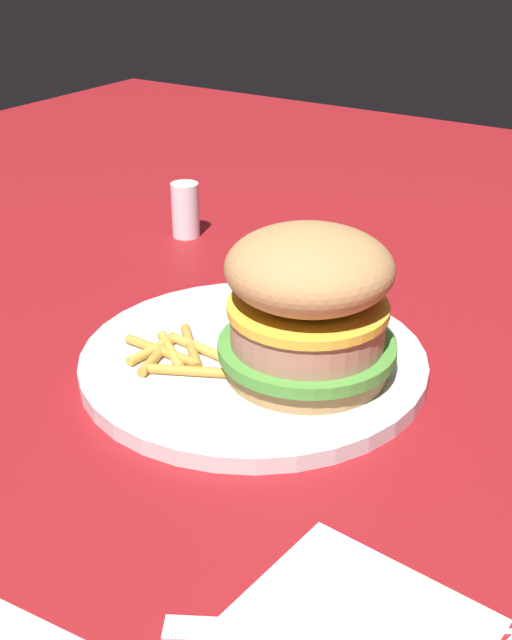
{
  "coord_description": "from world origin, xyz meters",
  "views": [
    {
      "loc": [
        0.28,
        -0.43,
        0.3
      ],
      "look_at": [
        0.0,
        -0.0,
        0.04
      ],
      "focal_mm": 45.58,
      "sensor_mm": 36.0,
      "label": 1
    }
  ],
  "objects_px": {
    "plate": "(256,365)",
    "napkin": "(350,636)",
    "fork": "(354,632)",
    "sandwich": "(311,301)",
    "salt_shaker": "(185,210)",
    "fries_pile": "(176,354)"
  },
  "relations": [
    {
      "from": "fork",
      "to": "salt_shaker",
      "type": "relative_size",
      "value": 2.89
    },
    {
      "from": "sandwich",
      "to": "salt_shaker",
      "type": "distance_m",
      "value": 0.31
    },
    {
      "from": "fork",
      "to": "salt_shaker",
      "type": "distance_m",
      "value": 0.52
    },
    {
      "from": "sandwich",
      "to": "napkin",
      "type": "xyz_separation_m",
      "value": [
        0.13,
        -0.18,
        -0.06
      ]
    },
    {
      "from": "salt_shaker",
      "to": "plate",
      "type": "bearing_deg",
      "value": -42.41
    },
    {
      "from": "napkin",
      "to": "fork",
      "type": "relative_size",
      "value": 0.69
    },
    {
      "from": "fries_pile",
      "to": "salt_shaker",
      "type": "xyz_separation_m",
      "value": [
        -0.16,
        0.22,
        0.01
      ]
    },
    {
      "from": "fork",
      "to": "plate",
      "type": "bearing_deg",
      "value": 133.58
    },
    {
      "from": "plate",
      "to": "napkin",
      "type": "bearing_deg",
      "value": -46.79
    },
    {
      "from": "plate",
      "to": "salt_shaker",
      "type": "relative_size",
      "value": 4.54
    },
    {
      "from": "plate",
      "to": "napkin",
      "type": "xyz_separation_m",
      "value": [
        0.17,
        -0.18,
        -0.01
      ]
    },
    {
      "from": "sandwich",
      "to": "fork",
      "type": "xyz_separation_m",
      "value": [
        0.13,
        -0.18,
        -0.06
      ]
    },
    {
      "from": "fries_pile",
      "to": "napkin",
      "type": "relative_size",
      "value": 0.91
    },
    {
      "from": "sandwich",
      "to": "fork",
      "type": "relative_size",
      "value": 0.77
    },
    {
      "from": "sandwich",
      "to": "napkin",
      "type": "height_order",
      "value": "sandwich"
    },
    {
      "from": "napkin",
      "to": "fork",
      "type": "distance_m",
      "value": 0.0
    },
    {
      "from": "fork",
      "to": "fries_pile",
      "type": "bearing_deg",
      "value": 146.12
    },
    {
      "from": "fries_pile",
      "to": "napkin",
      "type": "bearing_deg",
      "value": -34.2
    },
    {
      "from": "fries_pile",
      "to": "napkin",
      "type": "xyz_separation_m",
      "value": [
        0.21,
        -0.14,
        -0.01
      ]
    },
    {
      "from": "fries_pile",
      "to": "fork",
      "type": "xyz_separation_m",
      "value": [
        0.21,
        -0.14,
        -0.01
      ]
    },
    {
      "from": "fork",
      "to": "salt_shaker",
      "type": "xyz_separation_m",
      "value": [
        -0.37,
        0.36,
        0.02
      ]
    },
    {
      "from": "sandwich",
      "to": "salt_shaker",
      "type": "xyz_separation_m",
      "value": [
        -0.25,
        0.18,
        -0.04
      ]
    }
  ]
}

